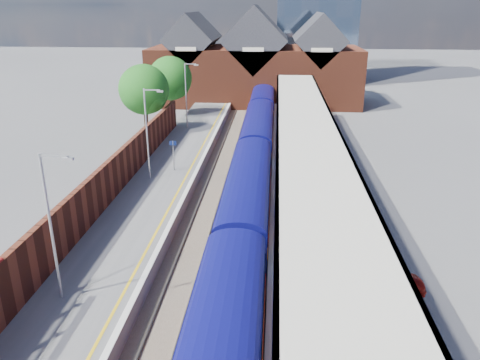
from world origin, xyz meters
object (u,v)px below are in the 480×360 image
object	(u,v)px
parked_car_red	(385,281)
parked_car_silver	(334,251)
platform_sign	(173,150)
lamp_post_d	(187,92)
parked_car_dark	(331,212)
lamp_post_b	(53,220)
lamp_post_c	(148,129)
train	(254,154)
parked_car_blue	(334,190)

from	to	relation	value
parked_car_red	parked_car_silver	world-z (taller)	parked_car_silver
platform_sign	parked_car_silver	size ratio (longest dim) A/B	0.55
lamp_post_d	parked_car_dark	distance (m)	26.51
lamp_post_b	parked_car_red	bearing A→B (deg)	5.83
parked_car_red	lamp_post_c	bearing A→B (deg)	38.58
train	platform_sign	bearing A→B (deg)	-169.25
platform_sign	parked_car_blue	bearing A→B (deg)	-22.21
lamp_post_d	platform_sign	size ratio (longest dim) A/B	2.80
lamp_post_d	parked_car_red	world-z (taller)	lamp_post_d
lamp_post_b	lamp_post_c	distance (m)	16.00
lamp_post_b	platform_sign	bearing A→B (deg)	85.67
lamp_post_b	parked_car_dark	size ratio (longest dim) A/B	1.67
platform_sign	parked_car_dark	size ratio (longest dim) A/B	0.59
train	lamp_post_d	world-z (taller)	lamp_post_d
platform_sign	lamp_post_c	bearing A→B (deg)	-124.26
lamp_post_b	lamp_post_c	size ratio (longest dim) A/B	1.00
lamp_post_b	lamp_post_c	bearing A→B (deg)	90.00
parked_car_silver	parked_car_blue	xyz separation A→B (m)	(1.02, 8.94, -0.13)
parked_car_blue	parked_car_red	bearing A→B (deg)	176.51
platform_sign	parked_car_silver	world-z (taller)	platform_sign
lamp_post_d	train	bearing A→B (deg)	-58.40
lamp_post_b	lamp_post_c	xyz separation A→B (m)	(0.00, 16.00, 0.00)
train	parked_car_silver	size ratio (longest dim) A/B	14.50
parked_car_blue	platform_sign	bearing A→B (deg)	58.90
train	lamp_post_d	distance (m)	15.26
lamp_post_d	parked_car_red	bearing A→B (deg)	-64.01
parked_car_silver	parked_car_blue	bearing A→B (deg)	15.31
parked_car_blue	parked_car_silver	bearing A→B (deg)	164.59
platform_sign	parked_car_silver	distance (m)	18.09
lamp_post_c	parked_car_dark	bearing A→B (deg)	-27.12
parked_car_silver	parked_car_red	bearing A→B (deg)	-117.85
lamp_post_b	lamp_post_d	xyz separation A→B (m)	(0.00, 32.00, 0.00)
platform_sign	parked_car_dark	distance (m)	14.75
parked_car_silver	parked_car_blue	size ratio (longest dim) A/B	1.02
parked_car_red	parked_car_dark	xyz separation A→B (m)	(-1.68, 7.73, -0.02)
lamp_post_b	parked_car_red	size ratio (longest dim) A/B	1.89
lamp_post_b	train	bearing A→B (deg)	67.78
lamp_post_c	parked_car_silver	world-z (taller)	lamp_post_c
lamp_post_d	parked_car_silver	size ratio (longest dim) A/B	1.54
train	lamp_post_c	xyz separation A→B (m)	(-7.86, -3.23, 2.87)
train	lamp_post_c	distance (m)	8.97
parked_car_dark	platform_sign	bearing A→B (deg)	43.33
parked_car_silver	platform_sign	bearing A→B (deg)	60.96
lamp_post_b	platform_sign	distance (m)	18.20
lamp_post_b	parked_car_silver	bearing A→B (deg)	17.36
parked_car_dark	parked_car_blue	world-z (taller)	parked_car_blue
lamp_post_c	parked_car_dark	xyz separation A→B (m)	(13.18, -6.75, -3.38)
lamp_post_c	parked_car_blue	xyz separation A→B (m)	(13.78, -3.07, -3.37)
lamp_post_c	train	bearing A→B (deg)	22.37
parked_car_silver	train	bearing A→B (deg)	39.67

